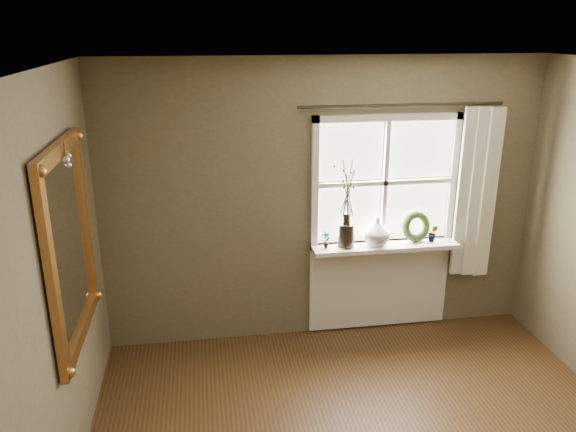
# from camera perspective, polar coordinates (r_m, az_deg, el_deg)

# --- Properties ---
(ceiling) EXTENTS (4.50, 4.50, 0.00)m
(ceiling) POSITION_cam_1_polar(r_m,az_deg,el_deg) (2.73, 14.90, 13.29)
(ceiling) COLOR silver
(ceiling) RESTS_ON ground
(wall_back) EXTENTS (4.00, 0.10, 2.60)m
(wall_back) POSITION_cam_1_polar(r_m,az_deg,el_deg) (5.15, 3.61, 1.45)
(wall_back) COLOR brown
(wall_back) RESTS_ON ground
(wall_left) EXTENTS (0.10, 4.50, 2.60)m
(wall_left) POSITION_cam_1_polar(r_m,az_deg,el_deg) (3.08, -26.60, -13.26)
(wall_left) COLOR brown
(wall_left) RESTS_ON ground
(window_frame) EXTENTS (1.36, 0.06, 1.24)m
(window_frame) POSITION_cam_1_polar(r_m,az_deg,el_deg) (5.17, 9.79, 3.38)
(window_frame) COLOR silver
(window_frame) RESTS_ON wall_back
(window_sill) EXTENTS (1.36, 0.26, 0.04)m
(window_sill) POSITION_cam_1_polar(r_m,az_deg,el_deg) (5.26, 9.82, -3.03)
(window_sill) COLOR silver
(window_sill) RESTS_ON wall_back
(window_apron) EXTENTS (1.36, 0.04, 0.88)m
(window_apron) POSITION_cam_1_polar(r_m,az_deg,el_deg) (5.53, 9.20, -6.85)
(window_apron) COLOR silver
(window_apron) RESTS_ON ground
(dark_jug) EXTENTS (0.17, 0.17, 0.22)m
(dark_jug) POSITION_cam_1_polar(r_m,az_deg,el_deg) (5.11, 5.92, -1.96)
(dark_jug) COLOR black
(dark_jug) RESTS_ON window_sill
(cream_vase) EXTENTS (0.33, 0.33, 0.26)m
(cream_vase) POSITION_cam_1_polar(r_m,az_deg,el_deg) (5.18, 9.02, -1.55)
(cream_vase) COLOR beige
(cream_vase) RESTS_ON window_sill
(wreath) EXTENTS (0.31, 0.19, 0.30)m
(wreath) POSITION_cam_1_polar(r_m,az_deg,el_deg) (5.35, 12.85, -1.35)
(wreath) COLOR #2F431E
(wreath) RESTS_ON window_sill
(potted_plant_left) EXTENTS (0.09, 0.08, 0.15)m
(potted_plant_left) POSITION_cam_1_polar(r_m,az_deg,el_deg) (5.08, 3.87, -2.42)
(potted_plant_left) COLOR #2F431E
(potted_plant_left) RESTS_ON window_sill
(potted_plant_right) EXTENTS (0.11, 0.10, 0.16)m
(potted_plant_right) POSITION_cam_1_polar(r_m,az_deg,el_deg) (5.39, 14.52, -1.69)
(potted_plant_right) COLOR #2F431E
(potted_plant_right) RESTS_ON window_sill
(curtain) EXTENTS (0.36, 0.12, 1.59)m
(curtain) POSITION_cam_1_polar(r_m,az_deg,el_deg) (5.44, 18.48, 2.18)
(curtain) COLOR beige
(curtain) RESTS_ON wall_back
(curtain_rod) EXTENTS (1.84, 0.03, 0.03)m
(curtain_rod) POSITION_cam_1_polar(r_m,az_deg,el_deg) (5.02, 11.56, 10.97)
(curtain_rod) COLOR black
(curtain_rod) RESTS_ON wall_back
(gilt_mirror) EXTENTS (0.10, 1.14, 1.35)m
(gilt_mirror) POSITION_cam_1_polar(r_m,az_deg,el_deg) (3.94, -21.29, -2.72)
(gilt_mirror) COLOR white
(gilt_mirror) RESTS_ON wall_left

